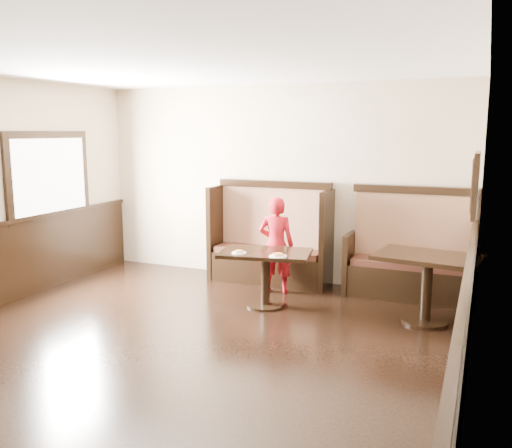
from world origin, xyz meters
The scene contains 9 objects.
ground centered at (0.00, 0.00, 0.00)m, with size 7.00×7.00×0.00m, color black.
room_shell centered at (-0.30, 0.28, 0.67)m, with size 7.00×7.00×7.00m.
booth_main centered at (0.00, 3.30, 0.53)m, with size 1.75×0.72×1.45m.
booth_neighbor centered at (1.95, 3.29, 0.48)m, with size 1.65×0.72×1.45m.
table_main centered at (0.36, 2.20, 0.53)m, with size 1.20×0.87×0.70m.
table_neighbor centered at (2.25, 2.38, 0.58)m, with size 1.22×0.89×0.78m.
child centered at (0.27, 2.81, 0.65)m, with size 0.47×0.31×1.30m, color #A6111B.
pizza_plate_left centered at (0.10, 1.99, 0.71)m, with size 0.18×0.18×0.03m.
pizza_plate_right centered at (0.60, 2.00, 0.71)m, with size 0.21×0.21×0.04m.
Camera 1 is at (2.78, -3.80, 2.15)m, focal length 38.00 mm.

